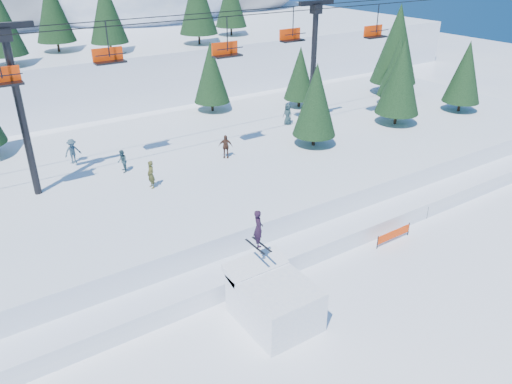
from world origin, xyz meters
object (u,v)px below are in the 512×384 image
banner_far (410,215)px  chairlift (184,64)px  banner_near (394,234)px  jump_kicker (273,299)px

banner_far → chairlift: bearing=127.1°
chairlift → banner_far: (9.61, -12.70, -8.78)m
banner_near → banner_far: bearing=21.7°
banner_near → banner_far: size_ratio=1.03×
jump_kicker → chairlift: size_ratio=0.12×
banner_near → banner_far: same height
banner_near → banner_far: 2.99m
jump_kicker → banner_near: jump_kicker is taller
jump_kicker → banner_far: bearing=12.0°
chairlift → jump_kicker: bearing=-102.6°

